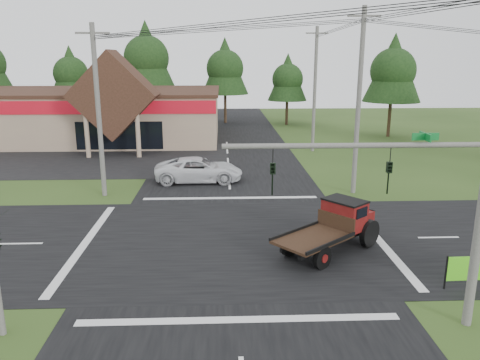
{
  "coord_description": "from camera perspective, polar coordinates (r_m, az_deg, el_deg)",
  "views": [
    {
      "loc": [
        -0.49,
        -20.9,
        8.5
      ],
      "look_at": [
        0.45,
        3.12,
        2.2
      ],
      "focal_mm": 35.0,
      "sensor_mm": 36.0,
      "label": 1
    }
  ],
  "objects": [
    {
      "name": "road_ns",
      "position": [
        22.57,
        -0.83,
        -7.42
      ],
      "size": [
        12.0,
        120.0,
        0.02
      ],
      "primitive_type": "cube",
      "color": "black",
      "rests_on": "ground"
    },
    {
      "name": "tree_side_ne",
      "position": [
        54.17,
        18.19,
        12.79
      ],
      "size": [
        6.16,
        6.16,
        11.11
      ],
      "color": "#332316",
      "rests_on": "ground"
    },
    {
      "name": "white_pickup",
      "position": [
        33.09,
        -5.04,
        1.26
      ],
      "size": [
        6.16,
        2.92,
        1.7
      ],
      "primitive_type": "imported",
      "rotation": [
        0.0,
        0.0,
        1.59
      ],
      "color": "silver",
      "rests_on": "ground"
    },
    {
      "name": "traffic_signal_mast",
      "position": [
        15.36,
        22.12,
        -1.81
      ],
      "size": [
        8.12,
        0.24,
        7.0
      ],
      "color": "#595651",
      "rests_on": "ground"
    },
    {
      "name": "utility_pole_n",
      "position": [
        43.82,
        9.1,
        10.89
      ],
      "size": [
        2.0,
        0.3,
        11.2
      ],
      "color": "#595651",
      "rests_on": "ground"
    },
    {
      "name": "road_ew",
      "position": [
        22.56,
        -0.83,
        -7.41
      ],
      "size": [
        120.0,
        12.0,
        0.02
      ],
      "primitive_type": "cube",
      "color": "black",
      "rests_on": "ground"
    },
    {
      "name": "tree_row_d",
      "position": [
        62.91,
        -1.85,
        13.66
      ],
      "size": [
        6.16,
        6.16,
        11.11
      ],
      "color": "#332316",
      "rests_on": "ground"
    },
    {
      "name": "utility_pole_ne",
      "position": [
        30.24,
        14.27,
        9.29
      ],
      "size": [
        2.0,
        0.3,
        11.5
      ],
      "color": "#595651",
      "rests_on": "ground"
    },
    {
      "name": "cvs_building",
      "position": [
        53.02,
        -19.08,
        7.7
      ],
      "size": [
        30.4,
        18.2,
        9.19
      ],
      "color": "tan",
      "rests_on": "ground"
    },
    {
      "name": "ground",
      "position": [
        22.57,
        -0.83,
        -7.44
      ],
      "size": [
        120.0,
        120.0,
        0.0
      ],
      "primitive_type": "plane",
      "color": "#2B4318",
      "rests_on": "ground"
    },
    {
      "name": "parking_apron",
      "position": [
        42.97,
        -20.53,
        2.36
      ],
      "size": [
        28.0,
        14.0,
        0.02
      ],
      "primitive_type": "cube",
      "color": "black",
      "rests_on": "ground"
    },
    {
      "name": "utility_pole_nw",
      "position": [
        30.02,
        -16.88,
        8.11
      ],
      "size": [
        2.0,
        0.3,
        10.5
      ],
      "color": "#595651",
      "rests_on": "ground"
    },
    {
      "name": "tree_row_c",
      "position": [
        62.63,
        -11.35,
        14.61
      ],
      "size": [
        7.28,
        7.28,
        13.13
      ],
      "color": "#332316",
      "rests_on": "ground"
    },
    {
      "name": "tree_row_e",
      "position": [
        61.54,
        5.83,
        12.32
      ],
      "size": [
        5.04,
        5.04,
        9.09
      ],
      "color": "#332316",
      "rests_on": "ground"
    },
    {
      "name": "tree_row_b",
      "position": [
        65.88,
        -19.94,
        12.27
      ],
      "size": [
        5.6,
        5.6,
        10.1
      ],
      "color": "#332316",
      "rests_on": "ground"
    },
    {
      "name": "antique_flatbed_truck",
      "position": [
        21.3,
        10.82,
        -5.78
      ],
      "size": [
        5.54,
        5.14,
        2.29
      ],
      "primitive_type": null,
      "rotation": [
        0.0,
        0.0,
        -0.87
      ],
      "color": "#510B0B",
      "rests_on": "ground"
    }
  ]
}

